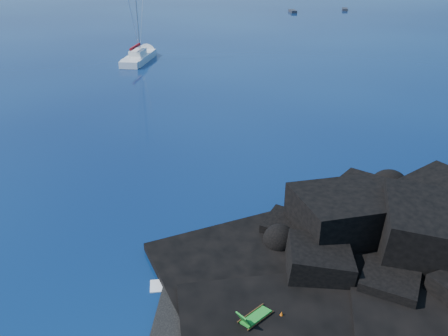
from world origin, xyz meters
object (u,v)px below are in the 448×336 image
object	(u,v)px
deck_chair	(256,313)
sunbather	(272,322)
sailboat	(140,61)
marker_cone	(281,316)
distant_boat_a	(293,12)
distant_boat_b	(345,10)

from	to	relation	value
deck_chair	sunbather	xyz separation A→B (m)	(0.70, -0.17, -0.39)
sailboat	marker_cone	distance (m)	55.15
deck_chair	distant_boat_a	bearing A→B (deg)	38.58
marker_cone	sailboat	bearing A→B (deg)	103.46
sunbather	distant_boat_b	distance (m)	126.26
distant_boat_a	deck_chair	bearing A→B (deg)	-102.88
marker_cone	deck_chair	bearing A→B (deg)	-174.90
sunbather	distant_boat_a	bearing A→B (deg)	74.46
sunbather	distant_boat_a	xyz separation A→B (m)	(22.91, 115.82, -0.52)
sunbather	marker_cone	bearing A→B (deg)	27.73
deck_chair	marker_cone	distance (m)	1.17
distant_boat_a	marker_cone	bearing A→B (deg)	-102.35
sunbather	distant_boat_a	size ratio (longest dim) A/B	0.36
marker_cone	distant_boat_a	distance (m)	117.72
sunbather	marker_cone	world-z (taller)	marker_cone
sunbather	distant_boat_a	world-z (taller)	sunbather
sailboat	marker_cone	bearing A→B (deg)	-66.96
marker_cone	distant_boat_b	bearing A→B (deg)	72.08
distant_boat_a	sunbather	bearing A→B (deg)	-102.53
sailboat	sunbather	xyz separation A→B (m)	(12.41, -53.90, 0.52)
sailboat	sunbather	distance (m)	55.31
distant_boat_a	sailboat	bearing A→B (deg)	-121.04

